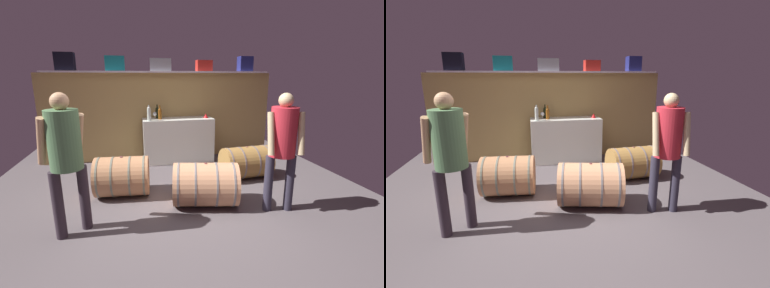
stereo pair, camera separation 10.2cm
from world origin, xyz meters
TOP-DOWN VIEW (x-y plane):
  - ground_plane at (0.00, 0.64)m, footprint 6.28×8.31m
  - back_wall_panel at (0.00, 2.55)m, footprint 5.08×0.10m
  - high_shelf_board at (0.00, 2.40)m, footprint 4.68×0.40m
  - toolcase_black at (-1.88, 2.40)m, footprint 0.35×0.26m
  - toolcase_teal at (-0.95, 2.40)m, footprint 0.40×0.28m
  - toolcase_grey at (-0.02, 2.40)m, footprint 0.46×0.30m
  - toolcase_red at (0.92, 2.40)m, footprint 0.34×0.21m
  - toolcase_navy at (1.88, 2.40)m, footprint 0.30×0.27m
  - work_cabinet at (0.30, 2.22)m, footprint 1.51×0.55m
  - wine_bottle_dark at (-0.13, 2.36)m, footprint 0.08×0.08m
  - wine_bottle_amber at (-0.09, 2.17)m, footprint 0.08×0.08m
  - wine_bottle_clear at (-0.32, 2.03)m, footprint 0.08×0.08m
  - wine_glass at (-0.19, 2.22)m, footprint 0.08×0.08m
  - red_funnel at (0.91, 2.17)m, footprint 0.11×0.11m
  - wine_barrel_near at (-0.85, 0.66)m, footprint 0.87×0.70m
  - wine_barrel_far at (0.33, 0.06)m, footprint 1.03×0.81m
  - wine_barrel_flank at (1.35, 0.94)m, footprint 0.92×0.65m
  - winemaker_pouring at (-1.40, -0.28)m, footprint 0.56×0.51m
  - visitor_tasting at (1.28, -0.32)m, footprint 0.51×0.41m

SIDE VIEW (x-z plane):
  - ground_plane at x=0.00m, z-range -0.02..0.00m
  - wine_barrel_flank at x=1.35m, z-range 0.00..0.60m
  - wine_barrel_near at x=-0.85m, z-range 0.00..0.63m
  - wine_barrel_far at x=0.33m, z-range 0.00..0.64m
  - work_cabinet at x=0.30m, z-range 0.00..0.95m
  - back_wall_panel at x=0.00m, z-range 0.00..1.91m
  - red_funnel at x=0.91m, z-range 0.95..1.05m
  - visitor_tasting at x=1.28m, z-range 0.19..1.82m
  - winemaker_pouring at x=-1.40m, z-range 0.19..1.87m
  - wine_glass at x=-0.19m, z-range 0.98..1.13m
  - wine_bottle_dark at x=-0.13m, z-range 0.93..1.23m
  - wine_bottle_amber at x=-0.09m, z-range 0.93..1.23m
  - wine_bottle_clear at x=-0.32m, z-range 0.94..1.26m
  - high_shelf_board at x=0.00m, z-range 1.91..1.94m
  - toolcase_red at x=0.92m, z-range 1.94..2.17m
  - toolcase_grey at x=-0.02m, z-range 1.94..2.20m
  - toolcase_teal at x=-0.95m, z-range 1.94..2.23m
  - toolcase_navy at x=1.88m, z-range 1.94..2.26m
  - toolcase_black at x=-1.88m, z-range 1.94..2.29m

